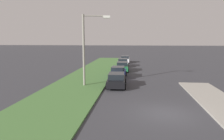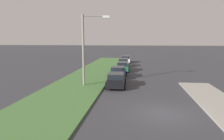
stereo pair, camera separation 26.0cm
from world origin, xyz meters
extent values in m
plane|color=#38383D|center=(0.00, 0.00, 0.00)|extent=(300.00, 300.00, 0.00)
cube|color=#477238|center=(10.00, 8.17, 0.06)|extent=(60.00, 6.00, 0.12)
cube|color=black|center=(7.75, 3.99, 0.57)|extent=(4.37, 1.96, 0.70)
cube|color=black|center=(7.55, 3.98, 1.19)|extent=(2.26, 1.68, 0.55)
cylinder|color=black|center=(9.06, 4.94, 0.32)|extent=(0.65, 0.24, 0.64)
cylinder|color=black|center=(9.13, 3.14, 0.32)|extent=(0.65, 0.24, 0.64)
cylinder|color=black|center=(6.36, 4.84, 0.32)|extent=(0.65, 0.24, 0.64)
cylinder|color=black|center=(6.43, 3.04, 0.32)|extent=(0.65, 0.24, 0.64)
cube|color=#23389E|center=(12.97, 4.22, 0.57)|extent=(4.34, 1.90, 0.70)
cube|color=black|center=(12.77, 4.23, 1.19)|extent=(2.24, 1.65, 0.55)
cylinder|color=black|center=(14.34, 5.09, 0.32)|extent=(0.64, 0.23, 0.64)
cylinder|color=black|center=(14.30, 3.29, 0.32)|extent=(0.64, 0.23, 0.64)
cylinder|color=black|center=(11.64, 5.15, 0.32)|extent=(0.64, 0.23, 0.64)
cylinder|color=black|center=(11.60, 3.35, 0.32)|extent=(0.64, 0.23, 0.64)
cube|color=#1E6B38|center=(18.49, 4.04, 0.57)|extent=(4.38, 2.01, 0.70)
cube|color=black|center=(18.29, 4.03, 1.19)|extent=(2.27, 1.70, 0.55)
cylinder|color=black|center=(19.80, 5.00, 0.32)|extent=(0.65, 0.25, 0.64)
cylinder|color=black|center=(19.89, 3.20, 0.32)|extent=(0.65, 0.25, 0.64)
cylinder|color=black|center=(17.10, 4.87, 0.32)|extent=(0.65, 0.25, 0.64)
cylinder|color=black|center=(17.19, 3.07, 0.32)|extent=(0.65, 0.25, 0.64)
cube|color=#B2B5BA|center=(24.17, 4.28, 0.57)|extent=(4.39, 2.03, 0.70)
cube|color=black|center=(23.97, 4.27, 1.19)|extent=(2.28, 1.72, 0.55)
cylinder|color=black|center=(25.46, 5.25, 0.32)|extent=(0.65, 0.25, 0.64)
cylinder|color=black|center=(25.56, 3.45, 0.32)|extent=(0.65, 0.25, 0.64)
cylinder|color=black|center=(22.77, 5.10, 0.32)|extent=(0.65, 0.25, 0.64)
cylinder|color=black|center=(22.87, 3.31, 0.32)|extent=(0.65, 0.25, 0.64)
cube|color=silver|center=(30.40, 4.17, 0.57)|extent=(4.36, 1.96, 0.70)
cube|color=black|center=(30.20, 4.16, 1.19)|extent=(2.26, 1.68, 0.55)
cylinder|color=black|center=(31.71, 5.11, 0.32)|extent=(0.65, 0.24, 0.64)
cylinder|color=black|center=(31.78, 3.32, 0.32)|extent=(0.65, 0.24, 0.64)
cylinder|color=black|center=(29.02, 5.01, 0.32)|extent=(0.65, 0.24, 0.64)
cylinder|color=black|center=(29.08, 3.22, 0.32)|extent=(0.65, 0.24, 0.64)
cylinder|color=gray|center=(7.55, 7.42, 3.75)|extent=(0.24, 0.24, 7.50)
cylinder|color=gray|center=(7.76, 6.24, 7.35)|extent=(0.54, 2.38, 0.12)
cube|color=silver|center=(7.97, 5.06, 7.25)|extent=(0.48, 0.75, 0.24)
camera|label=1|loc=(-13.79, 2.13, 5.00)|focal=33.41mm
camera|label=2|loc=(-13.76, 1.87, 5.00)|focal=33.41mm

